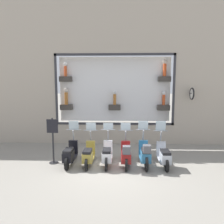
{
  "coord_description": "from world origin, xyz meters",
  "views": [
    {
      "loc": [
        -8.01,
        -0.27,
        3.24
      ],
      "look_at": [
        1.76,
        0.07,
        1.94
      ],
      "focal_mm": 35.0,
      "sensor_mm": 36.0,
      "label": 1
    }
  ],
  "objects_px": {
    "shop_sign_post": "(53,139)",
    "scooter_red_2": "(126,155)",
    "scooter_white_3": "(107,154)",
    "scooter_silver_0": "(164,156)",
    "scooter_black_5": "(70,154)",
    "scooter_teal_1": "(145,154)",
    "scooter_olive_4": "(89,155)"
  },
  "relations": [
    {
      "from": "scooter_silver_0",
      "to": "scooter_black_5",
      "type": "xyz_separation_m",
      "value": [
        0.0,
        3.71,
        0.01
      ]
    },
    {
      "from": "scooter_red_2",
      "to": "scooter_olive_4",
      "type": "bearing_deg",
      "value": 87.64
    },
    {
      "from": "scooter_silver_0",
      "to": "scooter_black_5",
      "type": "distance_m",
      "value": 3.71
    },
    {
      "from": "scooter_white_3",
      "to": "scooter_red_2",
      "type": "bearing_deg",
      "value": -95.08
    },
    {
      "from": "scooter_black_5",
      "to": "shop_sign_post",
      "type": "relative_size",
      "value": 0.97
    },
    {
      "from": "scooter_olive_4",
      "to": "scooter_black_5",
      "type": "height_order",
      "value": "scooter_black_5"
    },
    {
      "from": "scooter_teal_1",
      "to": "scooter_black_5",
      "type": "bearing_deg",
      "value": 88.98
    },
    {
      "from": "scooter_teal_1",
      "to": "shop_sign_post",
      "type": "xyz_separation_m",
      "value": [
        0.2,
        3.68,
        0.53
      ]
    },
    {
      "from": "scooter_teal_1",
      "to": "scooter_red_2",
      "type": "bearing_deg",
      "value": 91.02
    },
    {
      "from": "scooter_white_3",
      "to": "scooter_black_5",
      "type": "distance_m",
      "value": 1.48
    },
    {
      "from": "scooter_black_5",
      "to": "shop_sign_post",
      "type": "xyz_separation_m",
      "value": [
        0.15,
        0.71,
        0.58
      ]
    },
    {
      "from": "scooter_silver_0",
      "to": "scooter_olive_4",
      "type": "distance_m",
      "value": 2.97
    },
    {
      "from": "scooter_black_5",
      "to": "scooter_olive_4",
      "type": "bearing_deg",
      "value": -90.38
    },
    {
      "from": "scooter_teal_1",
      "to": "scooter_black_5",
      "type": "height_order",
      "value": "scooter_teal_1"
    },
    {
      "from": "scooter_olive_4",
      "to": "shop_sign_post",
      "type": "height_order",
      "value": "shop_sign_post"
    },
    {
      "from": "scooter_olive_4",
      "to": "shop_sign_post",
      "type": "bearing_deg",
      "value": 83.93
    },
    {
      "from": "scooter_red_2",
      "to": "scooter_white_3",
      "type": "relative_size",
      "value": 1.0
    },
    {
      "from": "scooter_silver_0",
      "to": "scooter_teal_1",
      "type": "relative_size",
      "value": 0.99
    },
    {
      "from": "scooter_red_2",
      "to": "scooter_white_3",
      "type": "height_order",
      "value": "scooter_red_2"
    },
    {
      "from": "scooter_red_2",
      "to": "scooter_white_3",
      "type": "bearing_deg",
      "value": 84.92
    },
    {
      "from": "scooter_teal_1",
      "to": "scooter_olive_4",
      "type": "distance_m",
      "value": 2.23
    },
    {
      "from": "scooter_black_5",
      "to": "shop_sign_post",
      "type": "bearing_deg",
      "value": 78.13
    },
    {
      "from": "scooter_red_2",
      "to": "scooter_black_5",
      "type": "xyz_separation_m",
      "value": [
        0.07,
        2.23,
        -0.03
      ]
    },
    {
      "from": "scooter_black_5",
      "to": "scooter_white_3",
      "type": "bearing_deg",
      "value": -90.01
    },
    {
      "from": "scooter_silver_0",
      "to": "scooter_white_3",
      "type": "xyz_separation_m",
      "value": [
        0.0,
        2.23,
        0.02
      ]
    },
    {
      "from": "scooter_silver_0",
      "to": "shop_sign_post",
      "type": "relative_size",
      "value": 0.96
    },
    {
      "from": "scooter_red_2",
      "to": "scooter_olive_4",
      "type": "height_order",
      "value": "same"
    },
    {
      "from": "scooter_white_3",
      "to": "shop_sign_post",
      "type": "height_order",
      "value": "shop_sign_post"
    },
    {
      "from": "scooter_red_2",
      "to": "shop_sign_post",
      "type": "height_order",
      "value": "shop_sign_post"
    },
    {
      "from": "scooter_red_2",
      "to": "scooter_silver_0",
      "type": "bearing_deg",
      "value": -87.54
    },
    {
      "from": "scooter_silver_0",
      "to": "scooter_teal_1",
      "type": "height_order",
      "value": "scooter_silver_0"
    },
    {
      "from": "shop_sign_post",
      "to": "scooter_red_2",
      "type": "bearing_deg",
      "value": -94.21
    }
  ]
}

